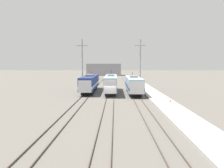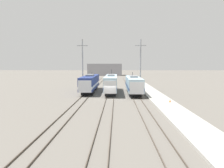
% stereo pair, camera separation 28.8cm
% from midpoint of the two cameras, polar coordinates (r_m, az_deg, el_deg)
% --- Properties ---
extents(ground_plane, '(400.00, 400.00, 0.00)m').
position_cam_midpoint_polar(ground_plane, '(43.13, -0.69, -3.76)').
color(ground_plane, '#666059').
extents(rail_pair_far_left, '(1.51, 120.00, 0.15)m').
position_cam_midpoint_polar(rail_pair_far_left, '(43.56, -7.53, -3.62)').
color(rail_pair_far_left, '#4C4238').
rests_on(rail_pair_far_left, ground_plane).
extents(rail_pair_center, '(1.51, 120.00, 0.15)m').
position_cam_midpoint_polar(rail_pair_center, '(43.12, -0.69, -3.66)').
color(rail_pair_center, '#4C4238').
rests_on(rail_pair_center, ground_plane).
extents(rail_pair_far_right, '(1.51, 120.00, 0.15)m').
position_cam_midpoint_polar(rail_pair_far_right, '(43.29, 6.19, -3.66)').
color(rail_pair_far_right, '#4C4238').
rests_on(rail_pair_far_right, ground_plane).
extents(locomotive_far_left, '(2.99, 18.37, 4.69)m').
position_cam_midpoint_polar(locomotive_far_left, '(53.08, -6.00, 0.27)').
color(locomotive_far_left, black).
rests_on(locomotive_far_left, ground_plane).
extents(locomotive_center, '(2.77, 17.77, 5.40)m').
position_cam_midpoint_polar(locomotive_center, '(50.83, -0.45, 0.13)').
color(locomotive_center, '#232326').
rests_on(locomotive_center, ground_plane).
extents(locomotive_far_right, '(3.05, 16.28, 4.81)m').
position_cam_midpoint_polar(locomotive_far_right, '(49.64, 5.50, -0.15)').
color(locomotive_far_right, '#232326').
rests_on(locomotive_far_right, ground_plane).
extents(catenary_tower_left, '(2.69, 0.32, 12.84)m').
position_cam_midpoint_polar(catenary_tower_left, '(55.05, -7.91, 5.10)').
color(catenary_tower_left, gray).
rests_on(catenary_tower_left, ground_plane).
extents(catenary_tower_right, '(2.69, 0.32, 12.84)m').
position_cam_midpoint_polar(catenary_tower_right, '(54.75, 7.24, 5.10)').
color(catenary_tower_right, gray).
rests_on(catenary_tower_right, ground_plane).
extents(platform, '(4.00, 120.00, 0.25)m').
position_cam_midpoint_polar(platform, '(43.89, 11.81, -3.55)').
color(platform, '#A8A59E').
rests_on(platform, ground_plane).
extents(traffic_cone, '(0.31, 0.31, 0.55)m').
position_cam_midpoint_polar(traffic_cone, '(38.62, 14.77, -4.20)').
color(traffic_cone, orange).
rests_on(traffic_cone, platform).
extents(depot_building, '(20.12, 12.00, 6.98)m').
position_cam_midpoint_polar(depot_building, '(132.24, -2.14, 3.80)').
color(depot_building, gray).
rests_on(depot_building, ground_plane).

